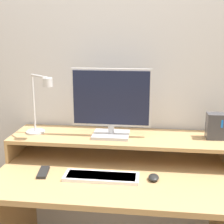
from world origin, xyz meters
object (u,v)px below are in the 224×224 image
monitor (111,103)px  keyboard (101,177)px  router_dock (215,126)px  desk_lamp (40,106)px  remote_control (43,172)px  mouse (154,177)px

monitor → keyboard: (-0.02, -0.29, -0.34)m
router_dock → desk_lamp: bearing=-176.0°
monitor → desk_lamp: monitor is taller
monitor → remote_control: size_ratio=3.22×
desk_lamp → router_dock: bearing=4.0°
mouse → desk_lamp: bearing=161.3°
keyboard → remote_control: bearing=176.6°
monitor → router_dock: 0.63m
desk_lamp → monitor: bearing=5.5°
desk_lamp → router_dock: 1.05m
mouse → remote_control: size_ratio=0.53×
monitor → keyboard: 0.44m
remote_control → router_dock: bearing=17.4°
desk_lamp → router_dock: desk_lamp is taller
keyboard → mouse: mouse is taller
desk_lamp → remote_control: 0.40m
router_dock → mouse: 0.51m
monitor → router_dock: bearing=3.0°
monitor → router_dock: monitor is taller
monitor → remote_control: 0.55m
router_dock → keyboard: 0.74m
remote_control → mouse: bearing=-0.4°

